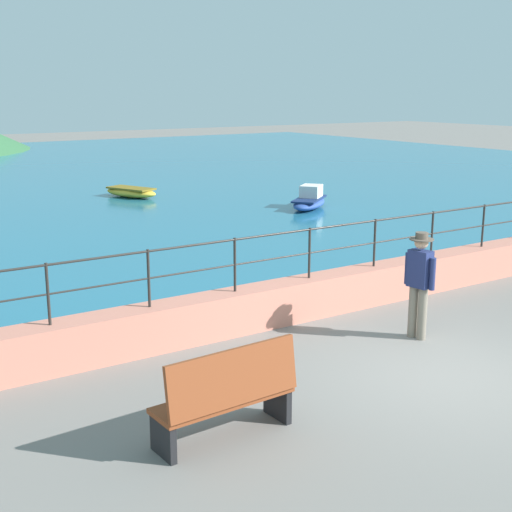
# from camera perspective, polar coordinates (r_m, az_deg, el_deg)

# --- Properties ---
(ground_plane) EXTENTS (120.00, 120.00, 0.00)m
(ground_plane) POSITION_cam_1_polar(r_m,az_deg,el_deg) (10.34, 15.31, -9.39)
(ground_plane) COLOR slate
(promenade_wall) EXTENTS (20.00, 0.56, 0.70)m
(promenade_wall) POSITION_cam_1_polar(r_m,az_deg,el_deg) (12.42, 4.33, -3.35)
(promenade_wall) COLOR tan
(promenade_wall) RESTS_ON ground
(railing) EXTENTS (18.44, 0.04, 0.90)m
(railing) POSITION_cam_1_polar(r_m,az_deg,el_deg) (12.17, 4.41, 1.00)
(railing) COLOR #282623
(railing) RESTS_ON promenade_wall
(bench_main) EXTENTS (1.72, 0.63, 1.13)m
(bench_main) POSITION_cam_1_polar(r_m,az_deg,el_deg) (8.07, -2.33, -11.24)
(bench_main) COLOR brown
(bench_main) RESTS_ON ground
(person_walking) EXTENTS (0.38, 0.57, 1.75)m
(person_walking) POSITION_cam_1_polar(r_m,az_deg,el_deg) (11.42, 13.23, -1.91)
(person_walking) COLOR slate
(person_walking) RESTS_ON ground
(boat_0) EXTENTS (2.37, 2.12, 0.76)m
(boat_0) POSITION_cam_1_polar(r_m,az_deg,el_deg) (23.42, 4.40, 4.55)
(boat_0) COLOR #2D4C9E
(boat_0) RESTS_ON lake_water
(boat_2) EXTENTS (1.72, 2.47, 0.36)m
(boat_2) POSITION_cam_1_polar(r_m,az_deg,el_deg) (26.27, -10.18, 5.19)
(boat_2) COLOR gold
(boat_2) RESTS_ON lake_water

